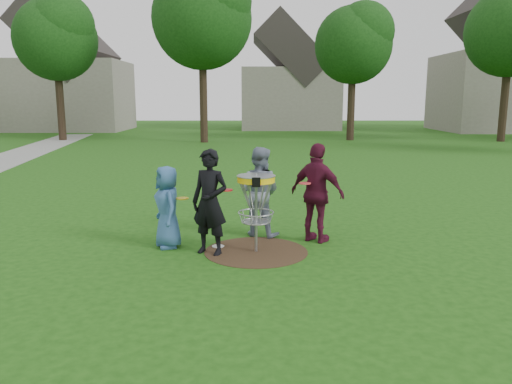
{
  "coord_description": "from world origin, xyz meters",
  "views": [
    {
      "loc": [
        -0.04,
        -8.32,
        2.64
      ],
      "look_at": [
        0.0,
        0.3,
        1.0
      ],
      "focal_mm": 35.0,
      "sensor_mm": 36.0,
      "label": 1
    }
  ],
  "objects_px": {
    "player_grey": "(259,192)",
    "player_maroon": "(317,193)",
    "player_black": "(210,202)",
    "player_blue": "(168,207)",
    "disc_golf_basket": "(256,194)"
  },
  "relations": [
    {
      "from": "player_blue",
      "to": "player_grey",
      "type": "distance_m",
      "value": 1.81
    },
    {
      "from": "player_black",
      "to": "player_maroon",
      "type": "xyz_separation_m",
      "value": [
        1.91,
        0.72,
        0.02
      ]
    },
    {
      "from": "player_black",
      "to": "disc_golf_basket",
      "type": "distance_m",
      "value": 0.8
    },
    {
      "from": "player_blue",
      "to": "player_black",
      "type": "height_order",
      "value": "player_black"
    },
    {
      "from": "player_blue",
      "to": "player_maroon",
      "type": "distance_m",
      "value": 2.72
    },
    {
      "from": "player_blue",
      "to": "player_black",
      "type": "xyz_separation_m",
      "value": [
        0.79,
        -0.39,
        0.17
      ]
    },
    {
      "from": "player_maroon",
      "to": "disc_golf_basket",
      "type": "distance_m",
      "value": 1.29
    },
    {
      "from": "player_blue",
      "to": "player_grey",
      "type": "bearing_deg",
      "value": 90.65
    },
    {
      "from": "player_grey",
      "to": "disc_golf_basket",
      "type": "bearing_deg",
      "value": 110.23
    },
    {
      "from": "player_blue",
      "to": "disc_golf_basket",
      "type": "distance_m",
      "value": 1.62
    },
    {
      "from": "player_black",
      "to": "player_blue",
      "type": "bearing_deg",
      "value": 178.84
    },
    {
      "from": "player_grey",
      "to": "player_maroon",
      "type": "bearing_deg",
      "value": -179.62
    },
    {
      "from": "player_grey",
      "to": "player_black",
      "type": "bearing_deg",
      "value": 77.68
    },
    {
      "from": "disc_golf_basket",
      "to": "player_black",
      "type": "bearing_deg",
      "value": -173.51
    },
    {
      "from": "player_blue",
      "to": "player_black",
      "type": "distance_m",
      "value": 0.9
    }
  ]
}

